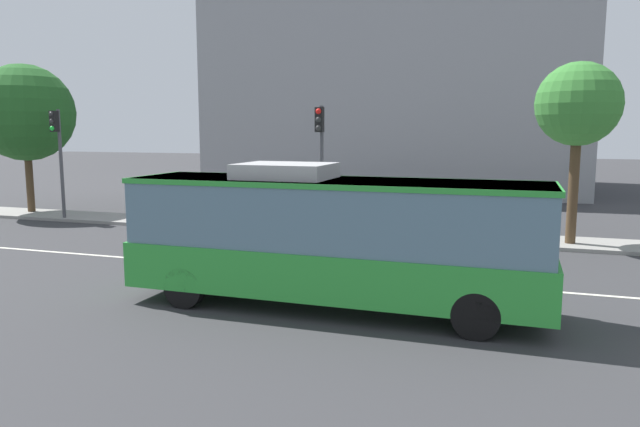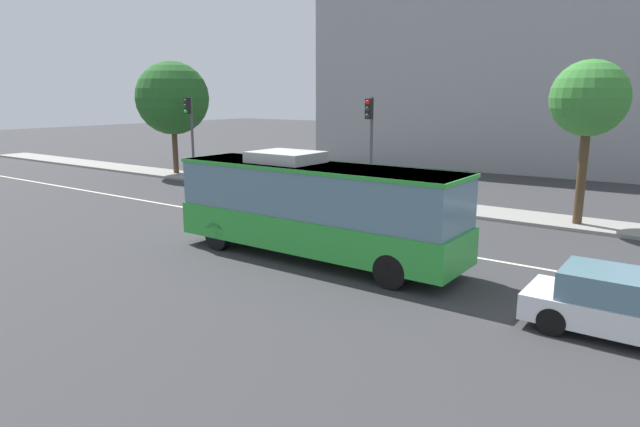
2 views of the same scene
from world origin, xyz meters
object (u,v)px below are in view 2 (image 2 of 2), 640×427
Objects in this scene: sedan_silver at (294,191)px; traffic_light_mid_block at (190,124)px; transit_bus at (315,205)px; traffic_light_near_corner at (370,132)px; street_tree_kerbside_right at (589,100)px; street_tree_kerbside_left at (172,98)px; sedan_white at (630,307)px.

sedan_silver is 0.87× the size of traffic_light_mid_block.
traffic_light_near_corner is at bearing 110.23° from transit_bus.
sedan_silver is at bearing -53.07° from traffic_light_near_corner.
sedan_silver is 13.35m from street_tree_kerbside_right.
traffic_light_near_corner reaches higher than sedan_silver.
street_tree_kerbside_left is at bearing -97.16° from traffic_light_near_corner.
street_tree_kerbside_right is (9.36, 0.89, 1.54)m from traffic_light_near_corner.
street_tree_kerbside_left is (-13.13, 3.74, 4.37)m from sedan_silver.
street_tree_kerbside_right is (22.25, 0.77, 1.54)m from traffic_light_mid_block.
traffic_light_near_corner is at bearing 141.29° from sedan_white.
traffic_light_mid_block reaches higher than sedan_white.
transit_bus reaches higher than sedan_silver.
traffic_light_near_corner is 1.00× the size of traffic_light_mid_block.
sedan_silver is (-6.10, 6.71, -1.09)m from transit_bus.
traffic_light_mid_block is at bearing -12.11° from sedan_silver.
street_tree_kerbside_right is at bearing 58.68° from transit_bus.
sedan_silver is at bearing -15.91° from street_tree_kerbside_left.
traffic_light_mid_block is at bearing -178.03° from street_tree_kerbside_right.
traffic_light_near_corner is 16.12m from street_tree_kerbside_left.
transit_bus is at bearing -28.52° from street_tree_kerbside_left.
transit_bus is 1.50× the size of street_tree_kerbside_right.
street_tree_kerbside_right reaches higher than traffic_light_mid_block.
sedan_silver is (-15.32, 7.61, 0.00)m from sedan_white.
sedan_white is 0.60× the size of street_tree_kerbside_left.
sedan_white is 16.19m from traffic_light_near_corner.
traffic_light_mid_block is 3.69m from street_tree_kerbside_left.
transit_bus is 1.93× the size of traffic_light_mid_block.
traffic_light_mid_block is at bearing -92.53° from traffic_light_near_corner.
traffic_light_near_corner is at bearing -139.63° from sedan_silver.
transit_bus is 1.33× the size of street_tree_kerbside_left.
street_tree_kerbside_left is at bearing 151.83° from transit_bus.
traffic_light_near_corner is at bearing -174.58° from street_tree_kerbside_right.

